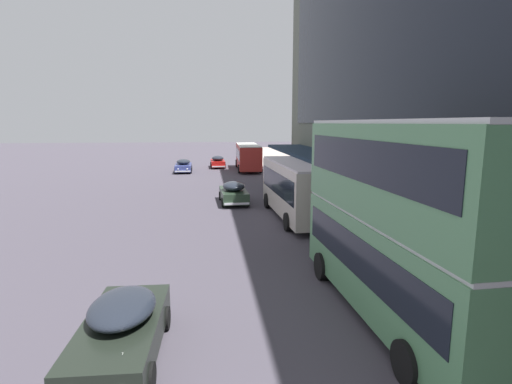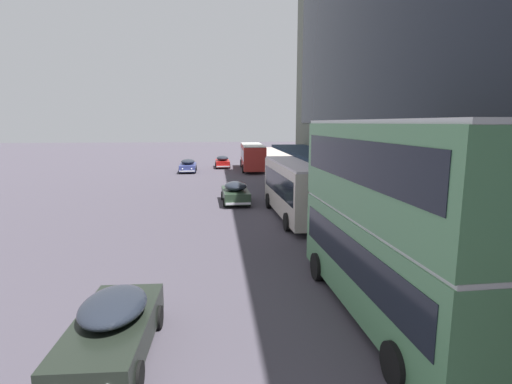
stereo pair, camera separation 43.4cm
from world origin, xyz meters
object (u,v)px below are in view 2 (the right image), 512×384
transit_bus_kerbside_far (298,186)px  sedan_far_back (188,166)px  transit_bus_kerbside_front (252,155)px  sedan_trailing_mid (113,327)px  sedan_trailing_near (222,162)px  sedan_oncoming_front (235,192)px  transit_bus_kerbside_rear (393,215)px

transit_bus_kerbside_far → sedan_far_back: bearing=108.6°
transit_bus_kerbside_front → sedan_trailing_mid: 40.15m
transit_bus_kerbside_far → sedan_far_back: 25.76m
transit_bus_kerbside_far → sedan_trailing_near: bearing=98.0°
transit_bus_kerbside_front → sedan_oncoming_front: (-3.14, -20.53, -1.03)m
transit_bus_kerbside_front → transit_bus_kerbside_rear: 38.40m
sedan_trailing_mid → sedan_far_back: sedan_far_back is taller
sedan_trailing_mid → sedan_oncoming_front: sedan_oncoming_front is taller
transit_bus_kerbside_far → sedan_trailing_mid: (-7.55, -13.97, -1.21)m
transit_bus_kerbside_rear → sedan_far_back: 38.22m
transit_bus_kerbside_front → sedan_far_back: 7.97m
sedan_trailing_mid → transit_bus_kerbside_front: bearing=79.7°
transit_bus_kerbside_far → sedan_far_back: size_ratio=1.94×
transit_bus_kerbside_front → sedan_trailing_mid: transit_bus_kerbside_front is taller
sedan_far_back → sedan_oncoming_front: (4.68, -19.40, 0.03)m
sedan_trailing_near → sedan_oncoming_front: size_ratio=1.02×
transit_bus_kerbside_rear → transit_bus_kerbside_far: (-0.07, 12.85, -1.20)m
transit_bus_kerbside_far → sedan_far_back: transit_bus_kerbside_far is taller
sedan_trailing_near → sedan_trailing_mid: (-3.51, -42.58, -0.01)m
sedan_trailing_near → transit_bus_kerbside_rear: bearing=-84.3°
sedan_far_back → transit_bus_kerbside_front: bearing=8.3°
sedan_trailing_near → sedan_far_back: 5.94m
sedan_far_back → sedan_oncoming_front: sedan_oncoming_front is taller
sedan_far_back → sedan_oncoming_front: bearing=-76.4°
transit_bus_kerbside_far → sedan_trailing_mid: 15.93m
transit_bus_kerbside_front → sedan_trailing_near: transit_bus_kerbside_front is taller
transit_bus_kerbside_rear → sedan_trailing_mid: (-7.63, -1.12, -2.40)m
transit_bus_kerbside_front → sedan_oncoming_front: 20.80m
sedan_trailing_mid → sedan_oncoming_front: bearing=78.1°
sedan_oncoming_front → sedan_far_back: bearing=103.6°
transit_bus_kerbside_rear → sedan_oncoming_front: size_ratio=2.15×
transit_bus_kerbside_far → sedan_oncoming_front: 6.23m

